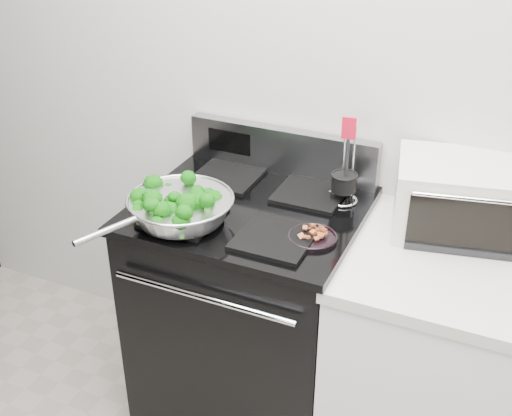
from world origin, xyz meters
The scene contains 8 objects.
back_wall centered at (0.00, 1.75, 1.35)m, with size 4.00×0.02×2.70m, color beige.
gas_range centered at (-0.30, 1.41, 0.49)m, with size 0.79×0.69×1.13m.
counter centered at (0.39, 1.41, 0.46)m, with size 0.62×0.68×0.92m.
skillet centered at (-0.47, 1.22, 1.01)m, with size 0.36×0.55×0.08m.
broccoli_pile centered at (-0.47, 1.22, 1.03)m, with size 0.29×0.29×0.10m, color #043304, non-canonical shape.
bacon_plate centered at (-0.02, 1.30, 0.97)m, with size 0.16×0.16×0.04m.
utensil_holder centered at (-0.01, 1.58, 1.01)m, with size 0.11×0.11×0.33m.
toaster_oven centered at (0.39, 1.60, 1.04)m, with size 0.48×0.40×0.25m.
Camera 1 is at (0.53, -0.39, 2.05)m, focal length 45.00 mm.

